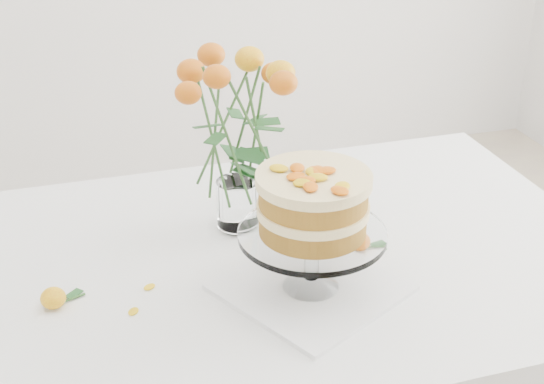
{
  "coord_description": "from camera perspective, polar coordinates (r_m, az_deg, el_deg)",
  "views": [
    {
      "loc": [
        -0.38,
        -1.27,
        1.59
      ],
      "look_at": [
        -0.0,
        -0.01,
        0.91
      ],
      "focal_mm": 50.0,
      "sensor_mm": 36.0,
      "label": 1
    }
  ],
  "objects": [
    {
      "name": "stray_petal_d",
      "position": [
        1.49,
        -9.22,
        -7.08
      ],
      "size": [
        0.03,
        0.02,
        0.0
      ],
      "primitive_type": "ellipsoid",
      "color": "yellow",
      "rests_on": "table"
    },
    {
      "name": "stray_petal_c",
      "position": [
        1.43,
        2.81,
        -8.14
      ],
      "size": [
        0.03,
        0.02,
        0.0
      ],
      "primitive_type": "ellipsoid",
      "color": "yellow",
      "rests_on": "table"
    },
    {
      "name": "stray_petal_a",
      "position": [
        1.46,
        -3.46,
        -7.32
      ],
      "size": [
        0.03,
        0.02,
        0.0
      ],
      "primitive_type": "ellipsoid",
      "color": "yellow",
      "rests_on": "table"
    },
    {
      "name": "cake_stand",
      "position": [
        1.37,
        3.1,
        -1.33
      ],
      "size": [
        0.28,
        0.28,
        0.25
      ],
      "rotation": [
        0.0,
        0.0,
        0.13
      ],
      "color": "white",
      "rests_on": "napkin"
    },
    {
      "name": "stray_petal_b",
      "position": [
        1.45,
        0.78,
        -7.54
      ],
      "size": [
        0.03,
        0.02,
        0.0
      ],
      "primitive_type": "ellipsoid",
      "color": "yellow",
      "rests_on": "table"
    },
    {
      "name": "loose_rose_near",
      "position": [
        1.46,
        -16.14,
        -7.68
      ],
      "size": [
        0.08,
        0.05,
        0.04
      ],
      "rotation": [
        0.0,
        0.0,
        0.34
      ],
      "color": "yellow",
      "rests_on": "table"
    },
    {
      "name": "loose_rose_far",
      "position": [
        1.58,
        6.61,
        -3.92
      ],
      "size": [
        0.08,
        0.05,
        0.04
      ],
      "rotation": [
        0.0,
        0.0,
        -0.2
      ],
      "color": "#CF670A",
      "rests_on": "table"
    },
    {
      "name": "rose_vase",
      "position": [
        1.55,
        -2.76,
        5.9
      ],
      "size": [
        0.37,
        0.37,
        0.46
      ],
      "rotation": [
        0.0,
        0.0,
        0.27
      ],
      "color": "white",
      "rests_on": "table"
    },
    {
      "name": "stray_petal_e",
      "position": [
        1.43,
        -10.39,
        -8.85
      ],
      "size": [
        0.03,
        0.02,
        0.0
      ],
      "primitive_type": "ellipsoid",
      "color": "yellow",
      "rests_on": "table"
    },
    {
      "name": "napkin",
      "position": [
        1.46,
        2.93,
        -7.21
      ],
      "size": [
        0.4,
        0.4,
        0.01
      ],
      "primitive_type": "cube",
      "rotation": [
        0.0,
        0.0,
        0.48
      ],
      "color": "white",
      "rests_on": "table"
    },
    {
      "name": "table",
      "position": [
        1.62,
        -0.07,
        -7.14
      ],
      "size": [
        1.43,
        0.93,
        0.76
      ],
      "color": "tan",
      "rests_on": "ground"
    }
  ]
}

